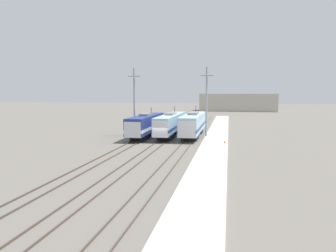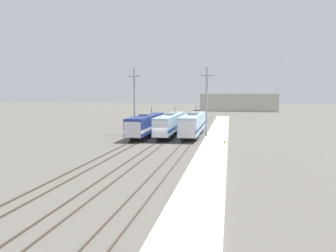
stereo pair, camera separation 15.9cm
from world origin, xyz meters
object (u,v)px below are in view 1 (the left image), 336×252
object	(u,v)px
locomotive_center	(170,124)
locomotive_far_right	(193,124)
locomotive_far_left	(146,125)
traffic_cone	(225,142)
catenary_tower_left	(134,101)
catenary_tower_right	(207,102)

from	to	relation	value
locomotive_center	locomotive_far_right	distance (m)	4.22
locomotive_far_left	traffic_cone	size ratio (longest dim) A/B	34.43
catenary_tower_left	catenary_tower_right	bearing A→B (deg)	0.00
locomotive_center	traffic_cone	world-z (taller)	locomotive_center
locomotive_far_right	catenary_tower_right	size ratio (longest dim) A/B	1.59
catenary_tower_right	traffic_cone	world-z (taller)	catenary_tower_right
locomotive_far_right	traffic_cone	xyz separation A→B (m)	(5.89, -9.33, -1.70)
locomotive_center	locomotive_far_right	bearing A→B (deg)	3.65
locomotive_far_left	locomotive_far_right	xyz separation A→B (m)	(8.42, 2.30, 0.07)
locomotive_far_right	traffic_cone	distance (m)	11.17
catenary_tower_right	locomotive_far_right	bearing A→B (deg)	152.27
locomotive_far_left	catenary_tower_left	size ratio (longest dim) A/B	1.43
locomotive_center	locomotive_far_right	world-z (taller)	locomotive_far_right
traffic_cone	catenary_tower_right	bearing A→B (deg)	112.91
locomotive_far_left	catenary_tower_right	distance (m)	11.77
catenary_tower_right	catenary_tower_left	bearing A→B (deg)	180.00
locomotive_far_right	catenary_tower_left	bearing A→B (deg)	-173.04
locomotive_center	traffic_cone	distance (m)	13.67
locomotive_far_right	catenary_tower_left	xyz separation A→B (m)	(-10.77, -1.32, 4.21)
traffic_cone	locomotive_far_left	bearing A→B (deg)	153.83
traffic_cone	locomotive_center	bearing A→B (deg)	138.09
catenary_tower_right	traffic_cone	distance (m)	10.52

